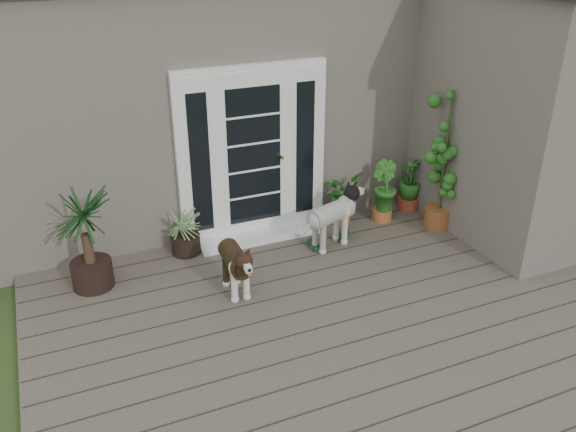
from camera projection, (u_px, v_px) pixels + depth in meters
name	position (u px, v px, depth m)	size (l,w,h in m)	color
deck	(350.00, 325.00, 6.09)	(6.20, 4.60, 0.12)	#6B5B4C
house_main	(217.00, 85.00, 8.93)	(7.40, 4.00, 3.10)	#665E54
house_wing	(520.00, 120.00, 7.36)	(1.60, 2.40, 3.10)	#665E54
door_unit	(253.00, 153.00, 7.32)	(1.90, 0.14, 2.15)	white
door_step	(261.00, 236.00, 7.62)	(1.60, 0.40, 0.05)	white
brindle_dog	(235.00, 268.00, 6.38)	(0.31, 0.73, 0.61)	#332512
white_dog	(331.00, 222.00, 7.28)	(0.34, 0.80, 0.66)	silver
spider_plant	(185.00, 230.00, 7.16)	(0.58, 0.58, 0.62)	#809C60
yucca	(86.00, 237.00, 6.35)	(0.84, 0.84, 1.22)	black
herb_a	(343.00, 200.00, 7.91)	(0.49, 0.49, 0.62)	#2B5E1A
herb_b	(383.00, 199.00, 7.96)	(0.40, 0.40, 0.60)	#234E16
herb_c	(409.00, 188.00, 8.29)	(0.38, 0.38, 0.60)	#1A4F16
sapling	(445.00, 159.00, 7.51)	(0.55, 0.55, 1.88)	#18541A
clog_left	(314.00, 245.00, 7.38)	(0.13, 0.29, 0.09)	#173A23
clog_right	(344.00, 236.00, 7.59)	(0.13, 0.28, 0.08)	#14341E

